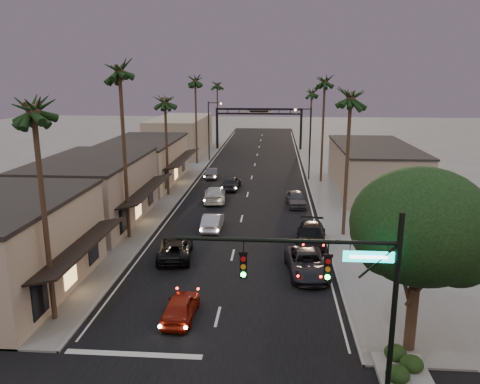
% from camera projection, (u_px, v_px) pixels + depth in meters
% --- Properties ---
extents(ground, '(200.00, 200.00, 0.00)m').
position_uv_depth(ground, '(249.00, 188.00, 54.28)').
color(ground, slate).
rests_on(ground, ground).
extents(road, '(14.00, 120.00, 0.02)m').
position_uv_depth(road, '(251.00, 179.00, 59.12)').
color(road, black).
rests_on(road, ground).
extents(sidewalk_left, '(5.00, 92.00, 0.12)m').
position_uv_depth(sidewalk_left, '(187.00, 167.00, 66.58)').
color(sidewalk_left, slate).
rests_on(sidewalk_left, ground).
extents(sidewalk_right, '(5.00, 92.00, 0.12)m').
position_uv_depth(sidewalk_right, '(322.00, 169.00, 65.19)').
color(sidewalk_right, slate).
rests_on(sidewalk_right, ground).
extents(storefront_near, '(8.00, 12.00, 5.50)m').
position_uv_depth(storefront_near, '(2.00, 249.00, 27.47)').
color(storefront_near, tan).
rests_on(storefront_near, ground).
extents(storefront_mid, '(8.00, 14.00, 5.50)m').
position_uv_depth(storefront_mid, '(93.00, 192.00, 41.02)').
color(storefront_mid, gray).
rests_on(storefront_mid, ground).
extents(storefront_far, '(8.00, 16.00, 5.00)m').
position_uv_depth(storefront_far, '(143.00, 163.00, 56.57)').
color(storefront_far, tan).
rests_on(storefront_far, ground).
extents(storefront_dist, '(8.00, 20.00, 6.00)m').
position_uv_depth(storefront_dist, '(181.00, 135.00, 78.71)').
color(storefront_dist, gray).
rests_on(storefront_dist, ground).
extents(building_right, '(8.00, 18.00, 5.00)m').
position_uv_depth(building_right, '(373.00, 169.00, 52.66)').
color(building_right, gray).
rests_on(building_right, ground).
extents(traffic_signal, '(8.51, 0.22, 7.80)m').
position_uv_depth(traffic_signal, '(345.00, 280.00, 17.80)').
color(traffic_signal, black).
rests_on(traffic_signal, ground).
extents(corner_tree, '(6.20, 6.20, 8.80)m').
position_uv_depth(corner_tree, '(422.00, 231.00, 20.64)').
color(corner_tree, '#38281C').
rests_on(corner_tree, ground).
extents(planter, '(2.20, 2.60, 0.24)m').
position_uv_depth(planter, '(402.00, 376.00, 20.25)').
color(planter, gray).
rests_on(planter, ground).
extents(arch, '(15.20, 0.40, 7.27)m').
position_uv_depth(arch, '(259.00, 118.00, 81.99)').
color(arch, black).
rests_on(arch, ground).
extents(streetlight_right, '(2.13, 0.30, 9.00)m').
position_uv_depth(streetlight_right, '(308.00, 138.00, 57.34)').
color(streetlight_right, black).
rests_on(streetlight_right, ground).
extents(streetlight_left, '(2.13, 0.30, 9.00)m').
position_uv_depth(streetlight_left, '(210.00, 126.00, 70.93)').
color(streetlight_left, black).
rests_on(streetlight_left, ground).
extents(palm_la, '(3.20, 3.20, 13.20)m').
position_uv_depth(palm_la, '(32.00, 102.00, 22.16)').
color(palm_la, '#38281C').
rests_on(palm_la, ground).
extents(palm_lb, '(3.20, 3.20, 15.20)m').
position_uv_depth(palm_lb, '(119.00, 66.00, 34.27)').
color(palm_lb, '#38281C').
rests_on(palm_lb, ground).
extents(palm_lc, '(3.20, 3.20, 12.20)m').
position_uv_depth(palm_lc, '(165.00, 98.00, 48.53)').
color(palm_lc, '#38281C').
rests_on(palm_lc, ground).
extents(palm_ld, '(3.20, 3.20, 14.20)m').
position_uv_depth(palm_ld, '(195.00, 78.00, 66.45)').
color(palm_ld, '#38281C').
rests_on(palm_ld, ground).
extents(palm_ra, '(3.20, 3.20, 13.20)m').
position_uv_depth(palm_ra, '(351.00, 92.00, 35.42)').
color(palm_ra, '#38281C').
rests_on(palm_ra, ground).
extents(palm_rb, '(3.20, 3.20, 14.20)m').
position_uv_depth(palm_rb, '(325.00, 78.00, 54.54)').
color(palm_rb, '#38281C').
rests_on(palm_rb, ground).
extents(palm_rc, '(3.20, 3.20, 12.20)m').
position_uv_depth(palm_rc, '(312.00, 90.00, 74.37)').
color(palm_rc, '#38281C').
rests_on(palm_rc, ground).
extents(palm_far, '(3.20, 3.20, 13.20)m').
position_uv_depth(palm_far, '(217.00, 83.00, 88.93)').
color(palm_far, '#38281C').
rests_on(palm_far, ground).
extents(oncoming_red, '(1.66, 3.96, 1.34)m').
position_uv_depth(oncoming_red, '(181.00, 307.00, 24.95)').
color(oncoming_red, maroon).
rests_on(oncoming_red, ground).
extents(oncoming_pickup, '(2.85, 5.18, 1.37)m').
position_uv_depth(oncoming_pickup, '(175.00, 249.00, 33.26)').
color(oncoming_pickup, black).
rests_on(oncoming_pickup, ground).
extents(oncoming_silver, '(1.50, 4.30, 1.42)m').
position_uv_depth(oncoming_silver, '(213.00, 222.00, 39.43)').
color(oncoming_silver, '#A4A3A8').
rests_on(oncoming_silver, ground).
extents(oncoming_white, '(2.68, 5.51, 1.55)m').
position_uv_depth(oncoming_white, '(215.00, 194.00, 48.37)').
color(oncoming_white, silver).
rests_on(oncoming_white, ground).
extents(oncoming_dgrey, '(2.27, 4.87, 1.61)m').
position_uv_depth(oncoming_dgrey, '(231.00, 182.00, 53.60)').
color(oncoming_dgrey, black).
rests_on(oncoming_dgrey, ground).
extents(oncoming_grey_far, '(1.78, 4.22, 1.36)m').
position_uv_depth(oncoming_grey_far, '(212.00, 173.00, 59.53)').
color(oncoming_grey_far, '#434247').
rests_on(oncoming_grey_far, ground).
extents(curbside_near, '(3.03, 5.62, 1.50)m').
position_uv_depth(curbside_near, '(307.00, 263.00, 30.51)').
color(curbside_near, black).
rests_on(curbside_near, ground).
extents(curbside_black, '(2.70, 5.60, 1.57)m').
position_uv_depth(curbside_black, '(311.00, 235.00, 35.77)').
color(curbside_black, black).
rests_on(curbside_black, ground).
extents(curbside_grey, '(2.19, 4.50, 1.48)m').
position_uv_depth(curbside_grey, '(296.00, 199.00, 46.71)').
color(curbside_grey, '#424247').
rests_on(curbside_grey, ground).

